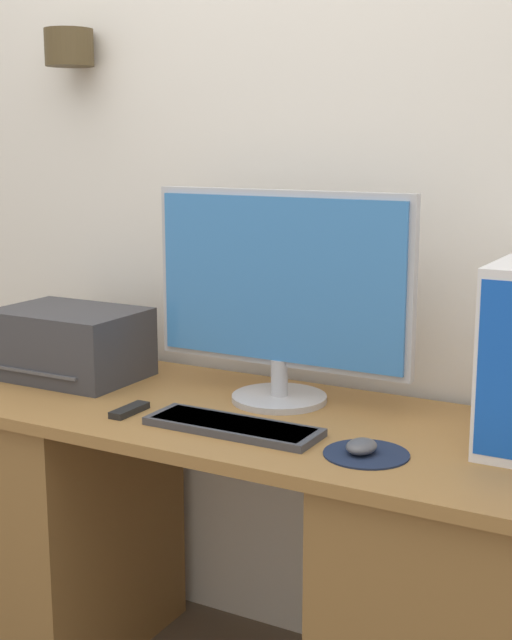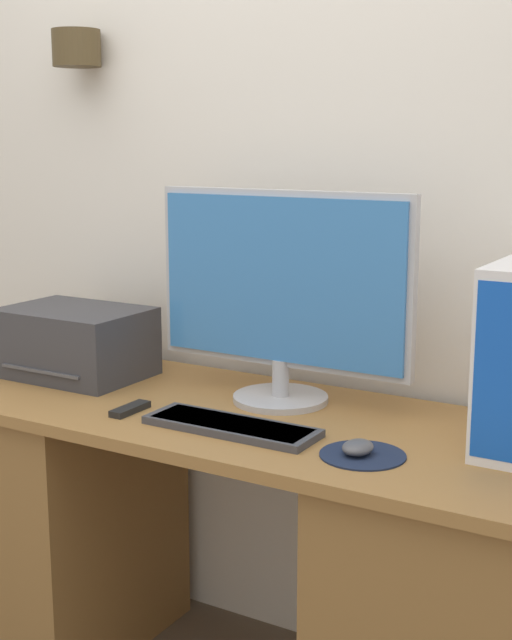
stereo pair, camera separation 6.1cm
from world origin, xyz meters
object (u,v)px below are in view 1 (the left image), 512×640
(keyboard, at_px, (233,426))
(printer, at_px, (70,344))
(remote_control, at_px, (129,410))
(mouse, at_px, (361,446))
(monitor, at_px, (280,289))

(keyboard, relative_size, printer, 1.05)
(printer, relative_size, remote_control, 3.27)
(keyboard, xyz_separation_m, mouse, (0.32, -0.01, 0.01))
(remote_control, bearing_deg, printer, 150.49)
(keyboard, xyz_separation_m, printer, (-0.64, 0.19, 0.09))
(mouse, bearing_deg, monitor, 141.23)
(keyboard, height_order, printer, printer)
(monitor, bearing_deg, printer, -173.39)
(printer, height_order, remote_control, printer)
(monitor, height_order, remote_control, monitor)
(mouse, bearing_deg, remote_control, -179.74)
(mouse, relative_size, printer, 0.21)
(mouse, xyz_separation_m, remote_control, (-0.61, -0.00, -0.01))
(keyboard, distance_m, remote_control, 0.29)
(printer, distance_m, remote_control, 0.41)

